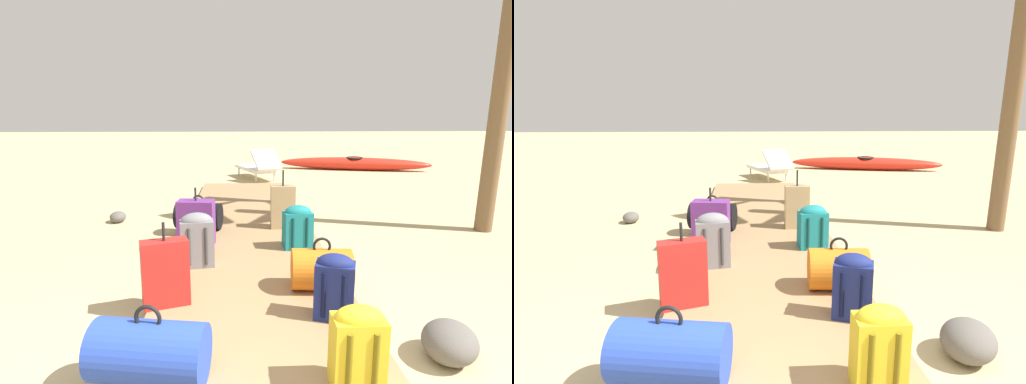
# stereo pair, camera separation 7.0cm
# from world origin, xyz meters

# --- Properties ---
(ground_plane) EXTENTS (60.00, 60.00, 0.00)m
(ground_plane) POSITION_xyz_m (0.00, 2.99, 0.00)
(ground_plane) COLOR tan
(boardwalk) EXTENTS (1.74, 7.47, 0.08)m
(boardwalk) POSITION_xyz_m (0.00, 3.73, 0.04)
(boardwalk) COLOR #9E7A51
(boardwalk) RESTS_ON ground
(backpack_teal) EXTENTS (0.35, 0.26, 0.51)m
(backpack_teal) POSITION_xyz_m (0.56, 3.10, 0.35)
(backpack_teal) COLOR #197A7F
(backpack_teal) RESTS_ON boardwalk
(suitcase_red) EXTENTS (0.41, 0.27, 0.71)m
(suitcase_red) POSITION_xyz_m (-0.73, 1.74, 0.36)
(suitcase_red) COLOR red
(suitcase_red) RESTS_ON boardwalk
(backpack_grey) EXTENTS (0.36, 0.26, 0.57)m
(backpack_grey) POSITION_xyz_m (-0.56, 2.59, 0.38)
(backpack_grey) COLOR slate
(backpack_grey) RESTS_ON boardwalk
(duffel_bag_black) EXTENTS (0.67, 0.47, 0.47)m
(duffel_bag_black) POSITION_xyz_m (-0.67, 3.94, 0.26)
(duffel_bag_black) COLOR black
(duffel_bag_black) RESTS_ON boardwalk
(suitcase_tan) EXTENTS (0.33, 0.17, 0.80)m
(suitcase_tan) POSITION_xyz_m (0.48, 3.93, 0.38)
(suitcase_tan) COLOR tan
(suitcase_tan) RESTS_ON boardwalk
(duffel_bag_blue) EXTENTS (0.72, 0.48, 0.49)m
(duffel_bag_blue) POSITION_xyz_m (-0.66, 0.78, 0.27)
(duffel_bag_blue) COLOR #2847B7
(duffel_bag_blue) RESTS_ON boardwalk
(duffel_bag_orange) EXTENTS (0.55, 0.41, 0.48)m
(duffel_bag_orange) POSITION_xyz_m (0.61, 1.98, 0.27)
(duffel_bag_orange) COLOR orange
(duffel_bag_orange) RESTS_ON boardwalk
(backpack_navy) EXTENTS (0.34, 0.28, 0.52)m
(backpack_navy) POSITION_xyz_m (0.60, 1.47, 0.35)
(backpack_navy) COLOR navy
(backpack_navy) RESTS_ON boardwalk
(backpack_yellow) EXTENTS (0.30, 0.21, 0.51)m
(backpack_yellow) POSITION_xyz_m (0.54, 0.67, 0.35)
(backpack_yellow) COLOR gold
(backpack_yellow) RESTS_ON boardwalk
(suitcase_purple) EXTENTS (0.45, 0.28, 0.70)m
(suitcase_purple) POSITION_xyz_m (-0.63, 3.26, 0.35)
(suitcase_purple) COLOR #6B2D84
(suitcase_purple) RESTS_ON boardwalk
(lounge_chair) EXTENTS (1.12, 1.67, 0.77)m
(lounge_chair) POSITION_xyz_m (0.39, 8.43, 0.33)
(lounge_chair) COLOR white
(lounge_chair) RESTS_ON ground
(kayak) EXTENTS (4.27, 1.54, 0.37)m
(kayak) POSITION_xyz_m (3.24, 9.97, 0.18)
(kayak) COLOR red
(kayak) RESTS_ON ground
(rock_right_far) EXTENTS (0.51, 0.54, 0.26)m
(rock_right_far) POSITION_xyz_m (1.28, 1.02, 0.13)
(rock_right_far) COLOR #5B5651
(rock_right_far) RESTS_ON ground
(rock_left_near) EXTENTS (0.26, 0.30, 0.17)m
(rock_left_near) POSITION_xyz_m (-1.96, 4.61, 0.08)
(rock_left_near) COLOR #5B5651
(rock_left_near) RESTS_ON ground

